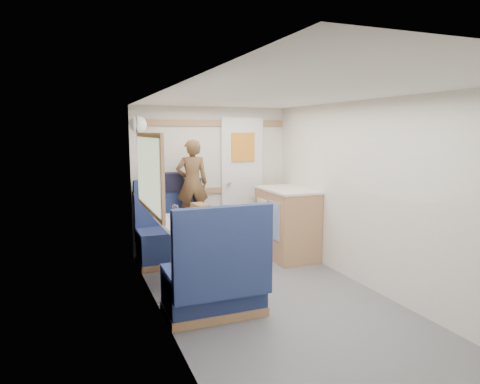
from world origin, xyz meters
name	(u,v)px	position (x,y,z in m)	size (l,w,h in m)	color
floor	(286,310)	(0.00, 0.00, 0.00)	(4.50, 4.50, 0.00)	#515156
ceiling	(289,94)	(0.00, 0.00, 2.00)	(4.50, 4.50, 0.00)	silver
wall_back	(211,180)	(0.00, 2.25, 1.00)	(2.20, 0.02, 2.00)	silver
wall_left	(168,215)	(-1.10, 0.00, 1.00)	(0.02, 4.50, 2.00)	silver
wall_right	(385,199)	(1.10, 0.00, 1.00)	(0.02, 4.50, 2.00)	silver
oak_trim_low	(212,190)	(0.00, 2.23, 0.85)	(2.15, 0.02, 0.08)	#AF7B4F
oak_trim_high	(211,123)	(0.00, 2.23, 1.78)	(2.15, 0.02, 0.08)	#AF7B4F
side_window	(148,173)	(-1.08, 1.00, 1.25)	(0.04, 1.30, 0.72)	#A0A990
rear_door	(242,181)	(0.45, 2.22, 0.97)	(0.62, 0.12, 1.86)	white
dinette_table	(190,234)	(-0.65, 1.00, 0.57)	(0.62, 0.92, 0.72)	white
bench_far	(173,239)	(-0.65, 1.86, 0.30)	(0.90, 0.59, 1.05)	navy
bench_near	(216,284)	(-0.65, 0.14, 0.30)	(0.90, 0.59, 1.05)	navy
ledge	(167,192)	(-0.65, 2.12, 0.88)	(0.90, 0.14, 0.04)	#AF7B4F
dome_light	(138,124)	(-1.04, 1.85, 1.75)	(0.20, 0.20, 0.20)	white
galley_counter	(287,222)	(0.82, 1.55, 0.47)	(0.57, 0.92, 0.92)	#AF7B4F
person	(192,183)	(-0.38, 1.88, 1.01)	(0.41, 0.27, 1.12)	brown
duffel_bag	(164,182)	(-0.69, 2.12, 1.01)	(0.48, 0.23, 0.23)	black
tray	(201,222)	(-0.58, 0.82, 0.73)	(0.24, 0.32, 0.02)	silver
orange_fruit	(210,214)	(-0.43, 0.96, 0.78)	(0.08, 0.08, 0.08)	orange
cheese_block	(204,219)	(-0.53, 0.86, 0.76)	(0.11, 0.07, 0.04)	#E7CA85
wine_glass	(191,211)	(-0.67, 0.88, 0.84)	(0.08, 0.08, 0.17)	white
tumbler_left	(186,222)	(-0.76, 0.71, 0.77)	(0.06, 0.06, 0.10)	white
tumbler_mid	(175,210)	(-0.73, 1.34, 0.78)	(0.07, 0.07, 0.12)	white
beer_glass	(199,213)	(-0.52, 1.07, 0.78)	(0.07, 0.07, 0.11)	#8C3E14
pepper_grinder	(196,216)	(-0.59, 0.96, 0.77)	(0.04, 0.04, 0.10)	black
bread_loaf	(200,208)	(-0.43, 1.38, 0.77)	(0.14, 0.26, 0.11)	brown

